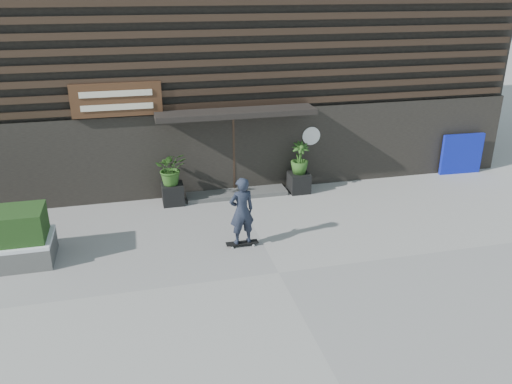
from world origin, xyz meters
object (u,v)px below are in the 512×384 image
object	(u,v)px
planter_pot_left	(173,194)
planter_pot_right	(299,183)
skateboarder	(242,211)
blue_tarp	(462,154)

from	to	relation	value
planter_pot_left	planter_pot_right	bearing A→B (deg)	0.00
skateboarder	planter_pot_left	bearing A→B (deg)	114.80
planter_pot_right	planter_pot_left	bearing A→B (deg)	180.00
planter_pot_right	skateboarder	world-z (taller)	skateboarder
planter_pot_left	blue_tarp	world-z (taller)	blue_tarp
blue_tarp	skateboarder	distance (m)	8.79
planter_pot_left	planter_pot_right	size ratio (longest dim) A/B	1.00
planter_pot_left	skateboarder	distance (m)	3.35
planter_pot_right	blue_tarp	xyz separation A→B (m)	(5.73, 0.30, 0.37)
blue_tarp	planter_pot_right	bearing A→B (deg)	-174.86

